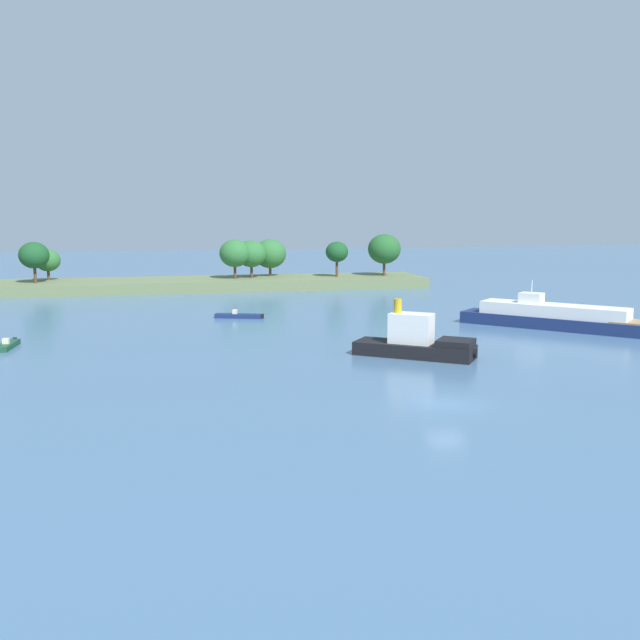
# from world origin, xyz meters

# --- Properties ---
(ground_plane) EXTENTS (400.00, 400.00, 0.00)m
(ground_plane) POSITION_xyz_m (0.00, 0.00, 0.00)
(ground_plane) COLOR #476B8E
(treeline_island) EXTENTS (86.52, 13.29, 8.76)m
(treeline_island) POSITION_xyz_m (-15.70, 75.48, 2.27)
(treeline_island) COLOR #66754C
(treeline_island) RESTS_ON ground
(white_riverboat) EXTENTS (16.55, 17.21, 5.08)m
(white_riverboat) POSITION_xyz_m (23.23, 26.83, 1.22)
(white_riverboat) COLOR navy
(white_riverboat) RESTS_ON ground
(tugboat) EXTENTS (10.26, 8.77, 4.96)m
(tugboat) POSITION_xyz_m (3.43, 15.30, 1.26)
(tugboat) COLOR black
(tugboat) RESTS_ON ground
(fishing_skiff) EXTENTS (1.49, 4.96, 0.97)m
(fishing_skiff) POSITION_xyz_m (-32.06, 27.17, 0.26)
(fishing_skiff) COLOR #19472D
(fishing_skiff) RESTS_ON ground
(small_motorboat) EXTENTS (5.74, 2.92, 1.01)m
(small_motorboat) POSITION_xyz_m (-9.23, 41.57, 0.28)
(small_motorboat) COLOR navy
(small_motorboat) RESTS_ON ground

